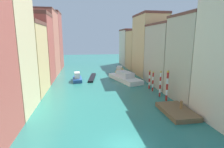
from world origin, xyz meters
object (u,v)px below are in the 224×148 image
at_px(mooring_pole_0, 167,85).
at_px(mooring_pole_3, 149,79).
at_px(gondola_black, 92,77).
at_px(motorboat_0, 77,78).
at_px(mooring_pole_1, 160,84).
at_px(vaporetto_white, 125,77).
at_px(waterfront_dock, 177,111).
at_px(person_on_dock, 181,104).
at_px(mooring_pole_2, 153,81).
at_px(motorboat_1, 119,70).

xyz_separation_m(mooring_pole_0, mooring_pole_3, (-0.21, 7.59, -0.64)).
relative_size(gondola_black, motorboat_0, 1.83).
bearing_deg(mooring_pole_1, vaporetto_white, 105.15).
distance_m(waterfront_dock, gondola_black, 26.86).
bearing_deg(gondola_black, waterfront_dock, -66.33).
xyz_separation_m(person_on_dock, mooring_pole_2, (0.07, 10.84, 0.79)).
xyz_separation_m(mooring_pole_2, gondola_black, (-11.53, 13.65, -1.86)).
bearing_deg(mooring_pole_1, person_on_dock, -90.51).
distance_m(gondola_black, motorboat_0, 4.59).
bearing_deg(person_on_dock, mooring_pole_0, 87.07).
bearing_deg(mooring_pole_0, motorboat_0, 132.56).
height_order(mooring_pole_1, mooring_pole_3, mooring_pole_1).
distance_m(person_on_dock, gondola_black, 27.06).
bearing_deg(motorboat_0, mooring_pole_1, -43.67).
bearing_deg(person_on_dock, waterfront_dock, -171.00).
relative_size(mooring_pole_2, motorboat_0, 0.74).
relative_size(person_on_dock, vaporetto_white, 0.11).
xyz_separation_m(gondola_black, motorboat_1, (8.81, 6.77, 0.53)).
relative_size(person_on_dock, mooring_pole_3, 0.34).
relative_size(vaporetto_white, motorboat_0, 2.20).
relative_size(mooring_pole_1, mooring_pole_2, 1.18).
height_order(mooring_pole_0, mooring_pole_2, mooring_pole_0).
bearing_deg(person_on_dock, motorboat_1, 94.85).
relative_size(waterfront_dock, motorboat_1, 0.92).
height_order(mooring_pole_2, vaporetto_white, mooring_pole_2).
height_order(person_on_dock, mooring_pole_2, mooring_pole_2).
height_order(person_on_dock, motorboat_1, person_on_dock).
distance_m(mooring_pole_3, vaporetto_white, 8.58).
xyz_separation_m(person_on_dock, mooring_pole_0, (0.26, 5.09, 1.42)).
bearing_deg(mooring_pole_3, mooring_pole_1, -89.81).
xyz_separation_m(gondola_black, motorboat_0, (-3.86, -2.42, 0.56)).
bearing_deg(person_on_dock, gondola_black, 115.08).
bearing_deg(motorboat_1, mooring_pole_0, -83.65).
bearing_deg(motorboat_0, person_on_dock, -55.22).
bearing_deg(mooring_pole_1, mooring_pole_2, 89.95).
xyz_separation_m(mooring_pole_0, gondola_black, (-11.73, 19.40, -2.48)).
height_order(waterfront_dock, motorboat_1, motorboat_1).
relative_size(waterfront_dock, motorboat_0, 1.17).
bearing_deg(vaporetto_white, mooring_pole_3, -65.56).
relative_size(waterfront_dock, mooring_pole_0, 1.21).
distance_m(motorboat_0, motorboat_1, 15.66).
bearing_deg(waterfront_dock, motorboat_0, 123.44).
relative_size(mooring_pole_0, mooring_pole_1, 1.11).
distance_m(mooring_pole_2, vaporetto_white, 10.28).
relative_size(mooring_pole_0, motorboat_0, 0.97).
height_order(mooring_pole_1, motorboat_0, mooring_pole_1).
distance_m(person_on_dock, vaporetto_white, 20.71).
bearing_deg(motorboat_0, vaporetto_white, -7.94).
distance_m(mooring_pole_0, motorboat_1, 26.41).
height_order(mooring_pole_0, motorboat_0, mooring_pole_0).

